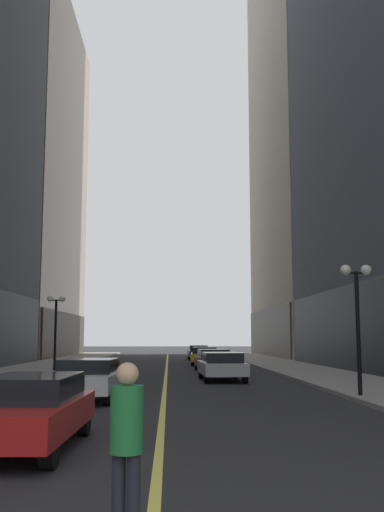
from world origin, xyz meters
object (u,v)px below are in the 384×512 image
Objects in this scene: pedestrian_in_green_parka at (127,435)px; street_lamp_right_mid at (357,300)px; car_white at (88,378)px; car_silver at (222,365)px; car_yellow at (204,355)px; street_lamp_left_far at (56,316)px; car_blue at (198,352)px; car_red at (30,409)px; car_maroon at (213,360)px.

street_lamp_right_mid is at bearing 63.94° from pedestrian_in_green_parka.
car_white is 10.11m from car_silver.
street_lamp_right_mid reaches higher than car_yellow.
pedestrian_in_green_parka is 29.91m from street_lamp_left_far.
car_blue is 1.01× the size of street_lamp_left_far.
car_white is 34.50m from car_blue.
street_lamp_left_far is at bearing 101.88° from pedestrian_in_green_parka.
car_red is 1.13× the size of car_maroon.
car_yellow is at bearing -89.94° from car_blue.
car_white is at bearing 90.54° from car_red.
street_lamp_right_mid is (3.64, -16.37, 2.54)m from car_maroon.
car_silver is 25.38m from car_blue.
car_silver is 22.70m from pedestrian_in_green_parka.
car_red is 8.69m from car_white.
car_yellow is 9.53m from car_blue.
car_white and car_maroon have the same top height.
car_red is 18.13m from car_silver.
car_maroon is at bearing -89.85° from car_blue.
street_lamp_left_far is (-6.14, 29.19, 2.22)m from pedestrian_in_green_parka.
street_lamp_left_far is (-9.04, 6.68, 2.53)m from car_silver.
car_blue is 1.01× the size of street_lamp_right_mid.
street_lamp_right_mid is at bearing -81.55° from car_yellow.
car_silver is 1.08× the size of street_lamp_left_far.
car_white is at bearing -120.25° from car_silver.
car_maroon and car_yellow have the same top height.
car_silver is 15.85m from car_yellow.
street_lamp_left_far reaches higher than car_silver.
pedestrian_in_green_parka is at bearing -97.33° from car_silver.
car_red is 24.57m from street_lamp_left_far.
car_maroon is 30.14m from pedestrian_in_green_parka.
street_lamp_left_far reaches higher than car_maroon.
car_silver is (5.09, 8.73, 0.00)m from car_white.
car_silver is 2.70× the size of pedestrian_in_green_parka.
car_silver and car_blue have the same top height.
street_lamp_right_mid is (8.85, -0.17, 2.54)m from car_white.
pedestrian_in_green_parka is (-2.98, -38.36, 0.31)m from car_yellow.
car_red is 1.09× the size of car_white.
car_maroon is 0.94× the size of car_yellow.
car_maroon is 0.93× the size of street_lamp_left_far.
pedestrian_in_green_parka reaches higher than car_silver.
car_yellow is at bearing 98.45° from street_lamp_right_mid.
car_red is at bearing -98.71° from car_yellow.
car_red is 0.98× the size of car_silver.
street_lamp_left_far is (-9.16, -0.79, 2.54)m from car_maroon.
street_lamp_right_mid is at bearing -67.09° from car_silver.
car_silver is 9.99m from street_lamp_right_mid.
car_red is 12.49m from street_lamp_right_mid.
car_maroon is (5.13, 24.90, -0.00)m from car_red.
car_white is 2.42× the size of pedestrian_in_green_parka.
pedestrian_in_green_parka is 0.40× the size of street_lamp_right_mid.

